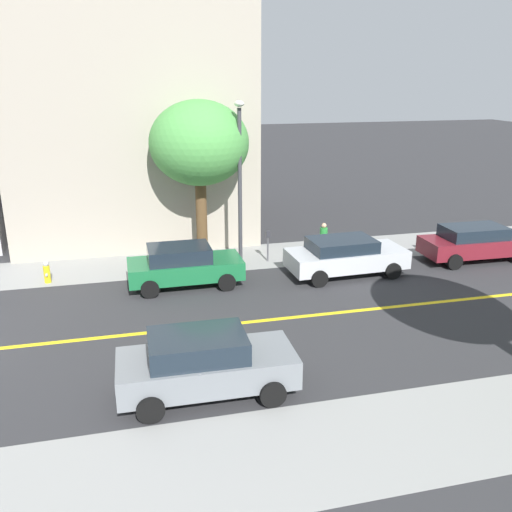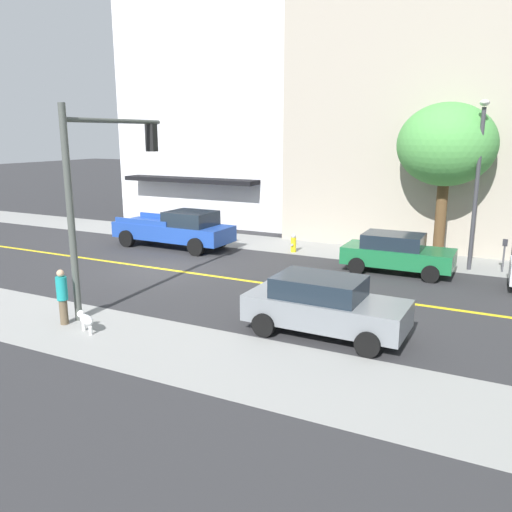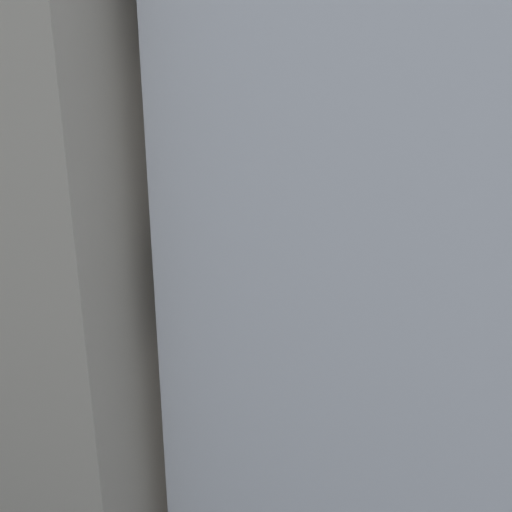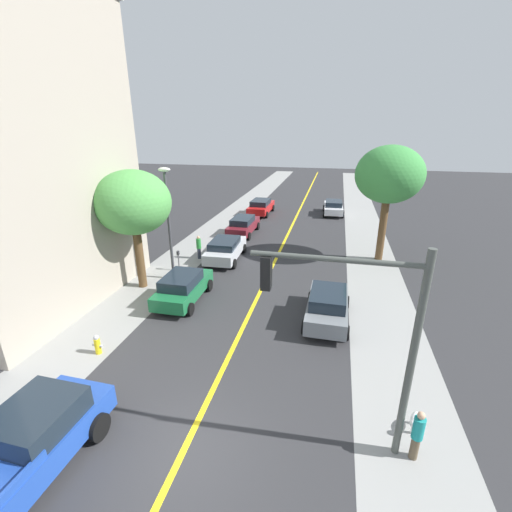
% 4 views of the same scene
% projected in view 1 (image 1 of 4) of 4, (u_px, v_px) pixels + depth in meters
% --- Properties ---
extents(tan_rowhouse, '(11.23, 10.93, 15.03)m').
position_uv_depth(tan_rowhouse, '(127.00, 72.00, 26.45)').
color(tan_rowhouse, '#A39989').
rests_on(tan_rowhouse, ground).
extents(street_tree_right_corner, '(3.98, 3.98, 6.53)m').
position_uv_depth(street_tree_right_corner, '(199.00, 144.00, 21.81)').
color(street_tree_right_corner, brown).
rests_on(street_tree_right_corner, ground).
extents(fire_hydrant, '(0.44, 0.24, 0.85)m').
position_uv_depth(fire_hydrant, '(47.00, 272.00, 20.44)').
color(fire_hydrant, yellow).
rests_on(fire_hydrant, ground).
extents(parking_meter, '(0.12, 0.18, 1.30)m').
position_uv_depth(parking_meter, '(268.00, 241.00, 22.67)').
color(parking_meter, '#4C4C51').
rests_on(parking_meter, ground).
extents(street_lamp, '(0.70, 0.36, 6.51)m').
position_uv_depth(street_lamp, '(240.00, 167.00, 21.23)').
color(street_lamp, '#38383D').
rests_on(street_lamp, ground).
extents(green_sedan_left_curb, '(2.03, 4.15, 1.52)m').
position_uv_depth(green_sedan_left_curb, '(184.00, 265.00, 20.06)').
color(green_sedan_left_curb, '#196638').
rests_on(green_sedan_left_curb, ground).
extents(maroon_sedan_left_curb, '(2.01, 4.70, 1.48)m').
position_uv_depth(maroon_sedan_left_curb, '(476.00, 242.00, 22.82)').
color(maroon_sedan_left_curb, maroon).
rests_on(maroon_sedan_left_curb, ground).
extents(grey_sedan_right_curb, '(2.07, 4.30, 1.58)m').
position_uv_depth(grey_sedan_right_curb, '(205.00, 363.00, 13.19)').
color(grey_sedan_right_curb, slate).
rests_on(grey_sedan_right_curb, ground).
extents(silver_sedan_left_curb, '(2.25, 4.63, 1.46)m').
position_uv_depth(silver_sedan_left_curb, '(345.00, 256.00, 21.16)').
color(silver_sedan_left_curb, '#B7BABF').
rests_on(silver_sedan_left_curb, ground).
extents(pedestrian_green_shirt, '(0.32, 0.32, 1.62)m').
position_uv_depth(pedestrian_green_shirt, '(323.00, 241.00, 22.76)').
color(pedestrian_green_shirt, '#33384C').
rests_on(pedestrian_green_shirt, ground).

